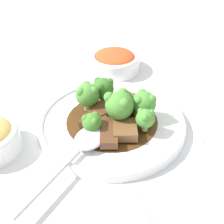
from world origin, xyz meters
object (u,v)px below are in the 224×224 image
object	(u,v)px
beef_strip_0	(110,107)
beef_strip_2	(96,117)
broccoli_floret_2	(145,118)
broccoli_floret_6	(125,101)
beef_strip_1	(127,129)
broccoli_floret_3	(92,122)
broccoli_floret_5	(103,88)
broccoli_floret_1	(87,94)
beef_strip_3	(128,103)
broccoli_floret_0	(120,105)
broccoli_floret_4	(144,103)
sauce_dish	(220,149)
beef_strip_4	(109,132)
side_bowl_kimchi	(115,61)
main_plate	(112,123)
serving_spoon	(87,142)

from	to	relation	value
beef_strip_0	beef_strip_2	bearing A→B (deg)	-67.61
broccoli_floret_2	broccoli_floret_6	distance (m)	0.06
beef_strip_1	broccoli_floret_3	distance (m)	0.06
beef_strip_1	broccoli_floret_5	xyz separation A→B (m)	(-0.10, 0.01, 0.02)
beef_strip_0	broccoli_floret_6	distance (m)	0.03
broccoli_floret_1	broccoli_floret_2	bearing A→B (deg)	30.37
beef_strip_1	beef_strip_3	distance (m)	0.08
broccoli_floret_0	broccoli_floret_4	bearing A→B (deg)	80.49
beef_strip_0	sauce_dish	world-z (taller)	beef_strip_0
beef_strip_4	broccoli_floret_6	bearing A→B (deg)	126.37
beef_strip_1	sauce_dish	distance (m)	0.15
beef_strip_3	broccoli_floret_2	xyz separation A→B (m)	(0.08, -0.01, 0.02)
broccoli_floret_1	sauce_dish	size ratio (longest dim) A/B	0.77
broccoli_floret_1	broccoli_floret_6	world-z (taller)	broccoli_floret_1
broccoli_floret_4	side_bowl_kimchi	size ratio (longest dim) A/B	0.44
beef_strip_0	side_bowl_kimchi	size ratio (longest dim) A/B	0.65
beef_strip_3	beef_strip_2	bearing A→B (deg)	-78.92
broccoli_floret_0	broccoli_floret_1	size ratio (longest dim) A/B	1.11
broccoli_floret_6	sauce_dish	size ratio (longest dim) A/B	0.63
broccoli_floret_5	broccoli_floret_2	bearing A→B (deg)	11.59
beef_strip_3	sauce_dish	size ratio (longest dim) A/B	0.94
broccoli_floret_0	side_bowl_kimchi	bearing A→B (deg)	152.99
broccoli_floret_4	broccoli_floret_5	size ratio (longest dim) A/B	1.03
broccoli_floret_4	broccoli_floret_5	xyz separation A→B (m)	(-0.08, -0.04, -0.00)
main_plate	broccoli_floret_3	size ratio (longest dim) A/B	7.23
broccoli_floret_4	serving_spoon	size ratio (longest dim) A/B	0.26
beef_strip_0	sauce_dish	xyz separation A→B (m)	(0.16, 0.12, -0.02)
beef_strip_3	sauce_dish	bearing A→B (deg)	25.23
broccoli_floret_1	broccoli_floret_2	xyz separation A→B (m)	(0.10, 0.06, -0.01)
broccoli_floret_6	side_bowl_kimchi	distance (m)	0.19
sauce_dish	beef_strip_0	bearing A→B (deg)	-144.87
serving_spoon	beef_strip_2	bearing A→B (deg)	140.32
beef_strip_0	broccoli_floret_5	world-z (taller)	broccoli_floret_5
broccoli_floret_4	beef_strip_3	bearing A→B (deg)	-173.11
beef_strip_2	broccoli_floret_3	size ratio (longest dim) A/B	1.90
broccoli_floret_1	beef_strip_1	bearing A→B (deg)	17.51
serving_spoon	broccoli_floret_6	bearing A→B (deg)	114.46
broccoli_floret_5	broccoli_floret_6	world-z (taller)	broccoli_floret_5
beef_strip_4	broccoli_floret_1	size ratio (longest dim) A/B	1.38
beef_strip_1	serving_spoon	bearing A→B (deg)	-93.75
broccoli_floret_3	beef_strip_3	bearing A→B (deg)	112.74
beef_strip_1	beef_strip_4	distance (m)	0.03
broccoli_floret_5	beef_strip_1	bearing A→B (deg)	-4.02
broccoli_floret_6	broccoli_floret_5	bearing A→B (deg)	-162.48
broccoli_floret_2	sauce_dish	world-z (taller)	broccoli_floret_2
beef_strip_1	beef_strip_4	size ratio (longest dim) A/B	0.81
main_plate	broccoli_floret_0	xyz separation A→B (m)	(0.01, 0.01, 0.04)
sauce_dish	main_plate	bearing A→B (deg)	-138.68
beef_strip_3	sauce_dish	distance (m)	0.18
side_bowl_kimchi	broccoli_floret_1	bearing A→B (deg)	-44.34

